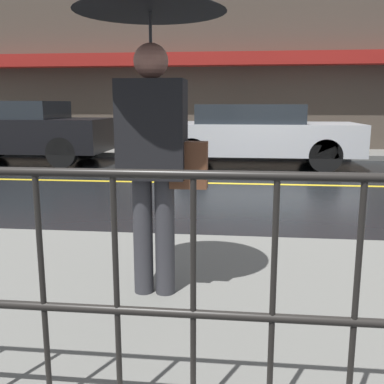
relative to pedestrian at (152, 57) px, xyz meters
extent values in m
plane|color=black|center=(1.00, 5.01, -1.68)|extent=(80.00, 80.00, 0.00)
cube|color=slate|center=(1.00, -0.03, -1.62)|extent=(28.00, 2.85, 0.13)
cube|color=slate|center=(1.00, 9.46, -1.62)|extent=(28.00, 1.69, 0.13)
cube|color=gold|center=(1.00, 5.01, -1.68)|extent=(25.20, 0.12, 0.01)
cube|color=#4C4238|center=(1.00, 10.45, 0.60)|extent=(28.00, 0.30, 4.57)
cube|color=maroon|center=(1.00, 10.03, 0.92)|extent=(16.80, 0.55, 0.35)
cylinder|color=black|center=(1.00, -1.21, -0.54)|extent=(12.00, 0.04, 0.04)
cylinder|color=black|center=(1.00, -1.21, -1.10)|extent=(12.00, 0.04, 0.04)
cylinder|color=black|center=(-0.23, -1.21, -1.05)|extent=(0.02, 0.02, 1.01)
cylinder|color=black|center=(0.08, -1.21, -1.05)|extent=(0.02, 0.02, 1.01)
cylinder|color=black|center=(0.39, -1.21, -1.05)|extent=(0.02, 0.02, 1.01)
cylinder|color=black|center=(0.70, -1.21, -1.05)|extent=(0.02, 0.02, 1.01)
cylinder|color=black|center=(1.00, -1.21, -1.05)|extent=(0.02, 0.02, 1.01)
cylinder|color=#333338|center=(-0.08, 0.00, -1.16)|extent=(0.13, 0.13, 0.79)
cylinder|color=#333338|center=(0.07, 0.00, -1.16)|extent=(0.13, 0.13, 0.79)
cube|color=black|center=(-0.01, 0.00, -0.45)|extent=(0.43, 0.26, 0.63)
sphere|color=#A26A5A|center=(-0.01, 0.00, -0.03)|extent=(0.22, 0.22, 0.22)
cylinder|color=#262628|center=(-0.01, 0.00, -0.09)|extent=(0.02, 0.02, 0.71)
cube|color=brown|center=(0.23, 0.00, -0.67)|extent=(0.24, 0.12, 0.30)
cube|color=black|center=(-4.58, 7.38, -1.01)|extent=(3.97, 1.79, 0.76)
cube|color=#1E2328|center=(-4.74, 7.38, -0.43)|extent=(2.06, 1.65, 0.40)
cylinder|color=black|center=(-3.35, 8.16, -1.34)|extent=(0.68, 0.22, 0.68)
cylinder|color=black|center=(-3.35, 6.59, -1.34)|extent=(0.68, 0.22, 0.68)
cube|color=#B2B5BA|center=(0.90, 7.38, -1.05)|extent=(4.41, 1.87, 0.68)
cube|color=#1E2328|center=(0.73, 7.38, -0.51)|extent=(2.30, 1.72, 0.41)
cylinder|color=black|center=(2.27, 8.21, -1.34)|extent=(0.69, 0.22, 0.69)
cylinder|color=black|center=(2.27, 6.55, -1.34)|extent=(0.69, 0.22, 0.69)
cylinder|color=black|center=(-0.46, 8.21, -1.34)|extent=(0.69, 0.22, 0.69)
cylinder|color=black|center=(-0.46, 6.55, -1.34)|extent=(0.69, 0.22, 0.69)
camera|label=1|loc=(0.56, -2.85, -0.28)|focal=42.00mm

